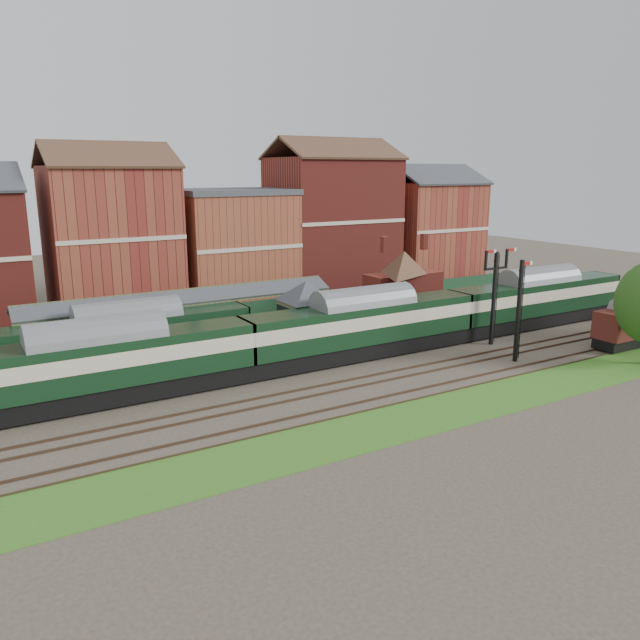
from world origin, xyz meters
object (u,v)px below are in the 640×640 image
platform_railcar (129,337)px  signal_box (306,315)px  semaphore_bracket (495,291)px  goods_van_a (626,325)px  dmu_train (363,324)px

platform_railcar → signal_box: bearing=-13.7°
semaphore_bracket → goods_van_a: 11.24m
semaphore_bracket → dmu_train: (-11.71, 2.50, -1.93)m
semaphore_bracket → goods_van_a: semaphore_bracket is taller
signal_box → semaphore_bracket: (15.04, -5.75, 1.44)m
signal_box → goods_van_a: (23.81, -12.25, -1.23)m
goods_van_a → semaphore_bracket: bearing=143.5°
semaphore_bracket → platform_railcar: 29.89m
semaphore_bracket → platform_railcar: size_ratio=0.44×
semaphore_bracket → goods_van_a: (8.77, -6.50, -2.67)m
dmu_train → goods_van_a: 22.38m
platform_railcar → goods_van_a: 40.29m
platform_railcar → goods_van_a: (37.19, -15.50, -0.54)m
semaphore_bracket → dmu_train: semaphore_bracket is taller
signal_box → platform_railcar: size_ratio=0.32×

